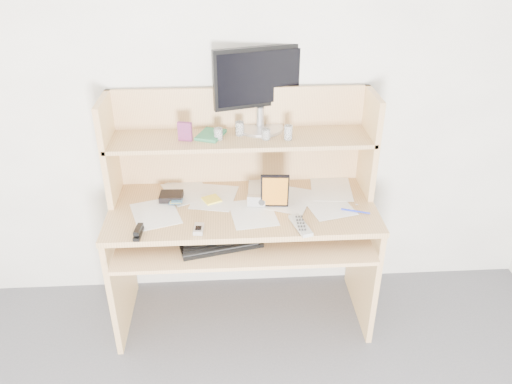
{
  "coord_description": "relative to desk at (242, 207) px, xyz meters",
  "views": [
    {
      "loc": [
        -0.07,
        -0.78,
        2.1
      ],
      "look_at": [
        0.07,
        1.43,
        0.86
      ],
      "focal_mm": 35.0,
      "sensor_mm": 36.0,
      "label": 1
    }
  ],
  "objects": [
    {
      "name": "monitor",
      "position": [
        0.11,
        0.19,
        0.62
      ],
      "size": [
        0.49,
        0.25,
        0.43
      ],
      "rotation": [
        0.0,
        0.0,
        0.28
      ],
      "color": "silver",
      "rests_on": "desk"
    },
    {
      "name": "stapler",
      "position": [
        -0.51,
        -0.33,
        0.08
      ],
      "size": [
        0.04,
        0.12,
        0.04
      ],
      "primitive_type": "cube",
      "rotation": [
        0.0,
        0.0,
        -0.07
      ],
      "color": "black",
      "rests_on": "paper_clutter"
    },
    {
      "name": "digital_camera",
      "position": [
        0.07,
        -0.09,
        0.09
      ],
      "size": [
        0.1,
        0.05,
        0.06
      ],
      "primitive_type": "cube",
      "rotation": [
        0.0,
        0.0,
        -0.15
      ],
      "color": "#AEAFB1",
      "rests_on": "paper_clutter"
    },
    {
      "name": "chip_stack_d",
      "position": [
        0.24,
        0.02,
        0.42
      ],
      "size": [
        0.05,
        0.05,
        0.07
      ],
      "primitive_type": "cylinder",
      "rotation": [
        0.0,
        0.0,
        0.13
      ],
      "color": "silver",
      "rests_on": "desk"
    },
    {
      "name": "wallet",
      "position": [
        -0.38,
        0.01,
        0.08
      ],
      "size": [
        0.13,
        0.1,
        0.03
      ],
      "primitive_type": "cube",
      "rotation": [
        0.0,
        0.0,
        -0.04
      ],
      "color": "black",
      "rests_on": "paper_clutter"
    },
    {
      "name": "sticky_note_pad",
      "position": [
        -0.16,
        -0.01,
        0.06
      ],
      "size": [
        0.11,
        0.11,
        0.01
      ],
      "primitive_type": "cube",
      "rotation": [
        0.0,
        0.0,
        0.45
      ],
      "color": "yellow",
      "rests_on": "desk"
    },
    {
      "name": "chip_stack_c",
      "position": [
        0.13,
        0.03,
        0.41
      ],
      "size": [
        0.06,
        0.06,
        0.05
      ],
      "primitive_type": "cylinder",
      "rotation": [
        0.0,
        0.0,
        0.37
      ],
      "color": "black",
      "rests_on": "desk"
    },
    {
      "name": "shelf_book",
      "position": [
        -0.16,
        0.08,
        0.39
      ],
      "size": [
        0.17,
        0.19,
        0.02
      ],
      "primitive_type": "cube",
      "rotation": [
        0.0,
        0.0,
        -0.38
      ],
      "color": "#368754",
      "rests_on": "desk"
    },
    {
      "name": "chip_stack_b",
      "position": [
        -0.0,
        0.09,
        0.42
      ],
      "size": [
        0.06,
        0.06,
        0.07
      ],
      "primitive_type": "cylinder",
      "rotation": [
        0.0,
        0.0,
        0.35
      ],
      "color": "silver",
      "rests_on": "desk"
    },
    {
      "name": "flip_phone",
      "position": [
        -0.22,
        -0.31,
        0.07
      ],
      "size": [
        0.05,
        0.09,
        0.02
      ],
      "primitive_type": "cube",
      "rotation": [
        0.0,
        0.0,
        -0.08
      ],
      "color": "silver",
      "rests_on": "paper_clutter"
    },
    {
      "name": "tv_remote",
      "position": [
        0.28,
        -0.31,
        0.07
      ],
      "size": [
        0.1,
        0.2,
        0.02
      ],
      "primitive_type": "cube",
      "rotation": [
        0.0,
        0.0,
        0.25
      ],
      "color": "#A9AAA4",
      "rests_on": "paper_clutter"
    },
    {
      "name": "card_box",
      "position": [
        -0.28,
        0.04,
        0.44
      ],
      "size": [
        0.07,
        0.04,
        0.1
      ],
      "primitive_type": "cube",
      "rotation": [
        0.0,
        0.0,
        -0.25
      ],
      "color": "maroon",
      "rests_on": "desk"
    },
    {
      "name": "blue_pen",
      "position": [
        0.58,
        -0.18,
        0.07
      ],
      "size": [
        0.14,
        0.06,
        0.01
      ],
      "primitive_type": "cylinder",
      "rotation": [
        1.57,
        0.0,
        1.21
      ],
      "color": "#1828B7",
      "rests_on": "paper_clutter"
    },
    {
      "name": "desk",
      "position": [
        0.0,
        0.0,
        0.0
      ],
      "size": [
        1.4,
        0.7,
        1.3
      ],
      "color": "tan",
      "rests_on": "floor"
    },
    {
      "name": "keyboard",
      "position": [
        -0.12,
        -0.3,
        -0.03
      ],
      "size": [
        0.42,
        0.23,
        0.03
      ],
      "rotation": [
        0.0,
        0.0,
        0.23
      ],
      "color": "black",
      "rests_on": "desk"
    },
    {
      "name": "back_wall",
      "position": [
        0.0,
        0.24,
        0.56
      ],
      "size": [
        3.6,
        0.04,
        2.5
      ],
      "primitive_type": "cube",
      "color": "white",
      "rests_on": "floor"
    },
    {
      "name": "chip_stack_a",
      "position": [
        -0.12,
        0.04,
        0.42
      ],
      "size": [
        0.05,
        0.05,
        0.06
      ],
      "primitive_type": "cylinder",
      "rotation": [
        0.0,
        0.0,
        0.06
      ],
      "color": "black",
      "rests_on": "desk"
    },
    {
      "name": "game_case",
      "position": [
        0.16,
        -0.12,
        0.16
      ],
      "size": [
        0.14,
        0.03,
        0.2
      ],
      "primitive_type": "cube",
      "rotation": [
        0.0,
        0.0,
        -0.08
      ],
      "color": "black",
      "rests_on": "paper_clutter"
    },
    {
      "name": "paper_clutter",
      "position": [
        0.0,
        -0.08,
        0.06
      ],
      "size": [
        1.32,
        0.54,
        0.01
      ],
      "primitive_type": "cube",
      "color": "white",
      "rests_on": "desk"
    }
  ]
}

